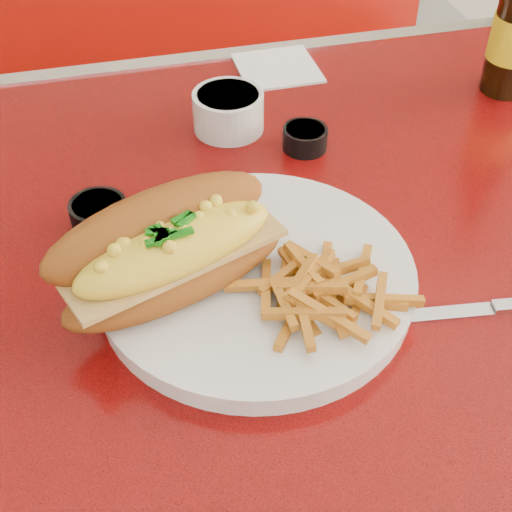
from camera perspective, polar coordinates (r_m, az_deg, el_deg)
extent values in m
cube|color=red|center=(0.77, 3.13, 1.04)|extent=(1.20, 0.80, 0.04)
cube|color=white|center=(1.09, -3.06, 14.78)|extent=(1.22, 0.03, 0.04)
cylinder|color=white|center=(1.06, 2.34, -14.47)|extent=(0.09, 0.09, 0.72)
cube|color=#9E120A|center=(1.69, -5.08, 4.86)|extent=(1.20, 0.50, 0.45)
cylinder|color=silver|center=(0.68, 0.00, -1.84)|extent=(0.34, 0.34, 0.02)
cylinder|color=silver|center=(0.68, 0.00, -1.14)|extent=(0.34, 0.34, 0.00)
ellipsoid|color=#8F4B17|center=(0.65, -6.26, -1.36)|extent=(0.24, 0.15, 0.04)
cube|color=tan|center=(0.63, -6.38, -0.17)|extent=(0.21, 0.12, 0.01)
ellipsoid|color=yellow|center=(0.63, -6.47, 0.66)|extent=(0.20, 0.12, 0.04)
ellipsoid|color=#8F4B17|center=(0.65, -7.83, 2.37)|extent=(0.24, 0.15, 0.09)
cube|color=silver|center=(0.66, 6.02, -2.91)|extent=(0.03, 0.10, 0.00)
cube|color=silver|center=(0.70, 5.48, 0.74)|extent=(0.02, 0.03, 0.00)
cylinder|color=silver|center=(0.90, -2.22, 11.49)|extent=(0.10, 0.10, 0.05)
cylinder|color=black|center=(0.89, -2.26, 12.67)|extent=(0.09, 0.09, 0.01)
cylinder|color=black|center=(0.77, -12.45, 3.26)|extent=(0.07, 0.07, 0.03)
cylinder|color=#D5784D|center=(0.76, -12.58, 3.95)|extent=(0.06, 0.06, 0.01)
cylinder|color=black|center=(0.87, 3.94, 9.38)|extent=(0.06, 0.06, 0.03)
cylinder|color=#D5784D|center=(0.86, 3.97, 9.98)|extent=(0.06, 0.06, 0.01)
cube|color=silver|center=(0.68, 13.38, -4.62)|extent=(0.13, 0.03, 0.00)
cube|color=white|center=(1.04, 1.72, 14.81)|extent=(0.11, 0.11, 0.00)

